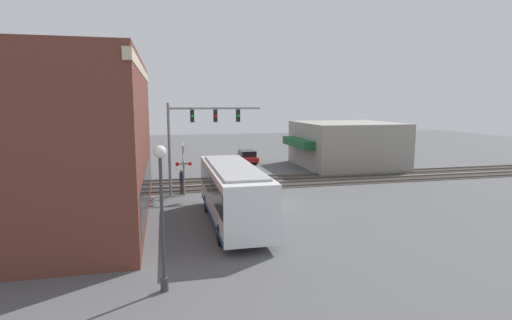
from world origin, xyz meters
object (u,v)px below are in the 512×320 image
(pedestrian_at_crossing, at_px, (182,181))
(parked_car_blue, at_px, (233,167))
(parked_car_red, at_px, (247,157))
(streetlamp, at_px, (162,206))
(crossing_signal, at_px, (184,164))
(pedestrian_near_bus, at_px, (259,195))
(city_bus, at_px, (233,192))

(pedestrian_at_crossing, bearing_deg, parked_car_blue, -34.91)
(parked_car_red, xyz_separation_m, pedestrian_at_crossing, (-14.28, 7.83, 0.31))
(streetlamp, height_order, pedestrian_at_crossing, streetlamp)
(crossing_signal, relative_size, pedestrian_near_bus, 2.23)
(city_bus, xyz_separation_m, parked_car_blue, (15.15, -2.60, -1.11))
(streetlamp, distance_m, parked_car_blue, 23.51)
(city_bus, xyz_separation_m, parked_car_red, (22.22, -5.40, -1.16))
(crossing_signal, xyz_separation_m, pedestrian_at_crossing, (0.39, 0.14, -1.34))
(city_bus, xyz_separation_m, streetlamp, (-7.35, 3.76, 1.31))
(crossing_signal, distance_m, pedestrian_at_crossing, 1.40)
(crossing_signal, xyz_separation_m, pedestrian_near_bus, (-4.84, -4.42, -1.42))
(pedestrian_near_bus, bearing_deg, streetlamp, 149.65)
(city_bus, height_order, streetlamp, streetlamp)
(city_bus, height_order, parked_car_red, city_bus)
(crossing_signal, bearing_deg, parked_car_red, -27.66)
(parked_car_red, distance_m, pedestrian_near_bus, 19.77)
(city_bus, relative_size, pedestrian_near_bus, 5.90)
(pedestrian_near_bus, height_order, pedestrian_at_crossing, pedestrian_at_crossing)
(streetlamp, bearing_deg, pedestrian_near_bus, -30.35)
(streetlamp, bearing_deg, parked_car_red, -17.21)
(parked_car_red, bearing_deg, pedestrian_near_bus, 170.50)
(city_bus, relative_size, streetlamp, 1.93)
(pedestrian_near_bus, relative_size, pedestrian_at_crossing, 0.92)
(city_bus, height_order, parked_car_blue, city_bus)
(crossing_signal, height_order, parked_car_blue, crossing_signal)
(crossing_signal, height_order, streetlamp, streetlamp)
(city_bus, relative_size, pedestrian_at_crossing, 5.43)
(pedestrian_near_bus, bearing_deg, crossing_signal, 42.44)
(crossing_signal, distance_m, parked_car_red, 16.63)
(crossing_signal, relative_size, parked_car_blue, 0.81)
(crossing_signal, height_order, pedestrian_at_crossing, crossing_signal)
(parked_car_red, relative_size, pedestrian_at_crossing, 2.40)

